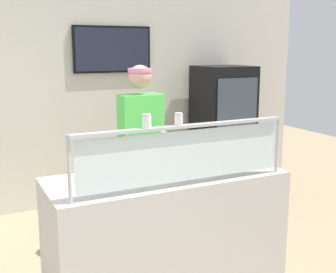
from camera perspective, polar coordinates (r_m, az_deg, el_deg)
The scene contains 10 objects.
ground_plane at distance 4.25m, azimuth -4.14°, elevation -15.17°, with size 12.00×12.00×0.00m, color tan.
shop_rear_unit at distance 5.39m, azimuth -10.95°, elevation 5.48°, with size 6.23×0.13×2.70m.
serving_counter at distance 3.52m, azimuth -0.26°, elevation -12.46°, with size 1.83×0.73×0.95m, color #BCB7B2.
sneeze_guard at distance 3.03m, azimuth 2.27°, elevation -1.46°, with size 1.65×0.06×0.44m.
pizza_tray at distance 3.47m, azimuth 1.90°, elevation -4.22°, with size 0.44×0.44×0.04m.
pizza_server at distance 3.45m, azimuth 2.34°, elevation -3.91°, with size 0.07×0.28×0.01m, color #ADAFB7.
parmesan_shaker at distance 2.86m, azimuth -2.79°, elevation 1.90°, with size 0.06×0.06×0.09m.
pepper_flake_shaker at distance 2.96m, azimuth 1.41°, elevation 2.18°, with size 0.06×0.06×0.09m.
worker_figure at distance 4.00m, azimuth -3.47°, elevation -1.54°, with size 0.41×0.50×1.76m.
drink_fridge at distance 5.78m, azimuth 7.16°, elevation 0.78°, with size 0.68×0.63×1.68m.
Camera 1 is at (-0.50, -2.53, 1.91)m, focal length 46.66 mm.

